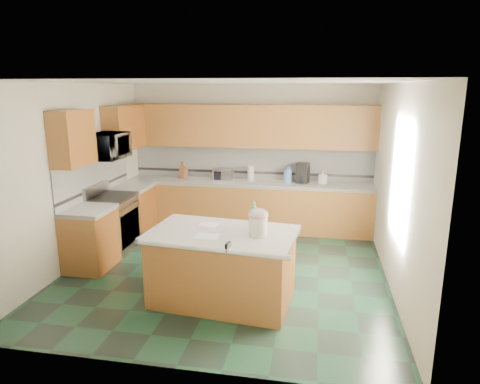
% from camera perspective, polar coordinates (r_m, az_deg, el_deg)
% --- Properties ---
extents(floor, '(4.60, 4.60, 0.00)m').
position_cam_1_polar(floor, '(6.42, -1.91, -10.44)').
color(floor, black).
rests_on(floor, ground).
extents(ceiling, '(4.60, 4.60, 0.00)m').
position_cam_1_polar(ceiling, '(5.86, -2.13, 14.43)').
color(ceiling, white).
rests_on(ceiling, ground).
extents(wall_back, '(4.60, 0.04, 2.70)m').
position_cam_1_polar(wall_back, '(8.24, 1.45, 4.80)').
color(wall_back, beige).
rests_on(wall_back, ground).
extents(wall_front, '(4.60, 0.04, 2.70)m').
position_cam_1_polar(wall_front, '(3.84, -9.46, -5.88)').
color(wall_front, beige).
rests_on(wall_front, ground).
extents(wall_left, '(0.04, 4.60, 2.70)m').
position_cam_1_polar(wall_left, '(6.87, -21.30, 2.06)').
color(wall_left, beige).
rests_on(wall_left, ground).
extents(wall_right, '(0.04, 4.60, 2.70)m').
position_cam_1_polar(wall_right, '(5.95, 20.36, 0.47)').
color(wall_right, beige).
rests_on(wall_right, ground).
extents(back_base_cab, '(4.60, 0.60, 0.86)m').
position_cam_1_polar(back_base_cab, '(8.12, 1.05, -1.97)').
color(back_base_cab, '#56290C').
rests_on(back_base_cab, ground).
extents(back_countertop, '(4.60, 0.64, 0.06)m').
position_cam_1_polar(back_countertop, '(8.01, 1.07, 1.20)').
color(back_countertop, silver).
rests_on(back_countertop, back_base_cab).
extents(back_upper_cab, '(4.60, 0.33, 0.78)m').
position_cam_1_polar(back_upper_cab, '(7.98, 1.26, 8.79)').
color(back_upper_cab, '#56290C').
rests_on(back_upper_cab, wall_back).
extents(back_backsplash, '(4.60, 0.02, 0.63)m').
position_cam_1_polar(back_backsplash, '(8.22, 1.41, 3.98)').
color(back_backsplash, silver).
rests_on(back_backsplash, back_countertop).
extents(back_accent_band, '(4.60, 0.01, 0.05)m').
position_cam_1_polar(back_accent_band, '(8.25, 1.39, 2.64)').
color(back_accent_band, black).
rests_on(back_accent_band, back_countertop).
extents(left_base_cab_rear, '(0.60, 0.82, 0.86)m').
position_cam_1_polar(left_base_cab_rear, '(8.04, -14.03, -2.56)').
color(left_base_cab_rear, '#56290C').
rests_on(left_base_cab_rear, ground).
extents(left_counter_rear, '(0.64, 0.82, 0.06)m').
position_cam_1_polar(left_counter_rear, '(7.92, -14.22, 0.63)').
color(left_counter_rear, silver).
rests_on(left_counter_rear, left_base_cab_rear).
extents(left_base_cab_front, '(0.60, 0.72, 0.86)m').
position_cam_1_polar(left_base_cab_front, '(6.74, -19.35, -6.10)').
color(left_base_cab_front, '#56290C').
rests_on(left_base_cab_front, ground).
extents(left_counter_front, '(0.64, 0.72, 0.06)m').
position_cam_1_polar(left_counter_front, '(6.61, -19.66, -2.34)').
color(left_counter_front, silver).
rests_on(left_counter_front, left_base_cab_front).
extents(left_backsplash, '(0.02, 2.30, 0.63)m').
position_cam_1_polar(left_backsplash, '(7.34, -18.80, 2.05)').
color(left_backsplash, silver).
rests_on(left_backsplash, wall_left).
extents(left_accent_band, '(0.01, 2.30, 0.05)m').
position_cam_1_polar(left_accent_band, '(7.37, -18.64, 0.57)').
color(left_accent_band, black).
rests_on(left_accent_band, wall_left).
extents(left_upper_cab_rear, '(0.33, 1.09, 0.78)m').
position_cam_1_polar(left_upper_cab_rear, '(7.94, -15.16, 8.29)').
color(left_upper_cab_rear, '#56290C').
rests_on(left_upper_cab_rear, wall_left).
extents(left_upper_cab_front, '(0.33, 0.72, 0.78)m').
position_cam_1_polar(left_upper_cab_front, '(6.48, -21.45, 6.70)').
color(left_upper_cab_front, '#56290C').
rests_on(left_upper_cab_front, wall_left).
extents(range_body, '(0.60, 0.76, 0.88)m').
position_cam_1_polar(range_body, '(7.35, -16.54, -4.16)').
color(range_body, '#B7B7BC').
rests_on(range_body, ground).
extents(range_oven_door, '(0.02, 0.68, 0.55)m').
position_cam_1_polar(range_oven_door, '(7.24, -14.46, -4.63)').
color(range_oven_door, black).
rests_on(range_oven_door, range_body).
extents(range_cooktop, '(0.62, 0.78, 0.04)m').
position_cam_1_polar(range_cooktop, '(7.23, -16.79, -0.69)').
color(range_cooktop, black).
rests_on(range_cooktop, range_body).
extents(range_handle, '(0.02, 0.66, 0.02)m').
position_cam_1_polar(range_handle, '(7.12, -14.42, -1.75)').
color(range_handle, '#B7B7BC').
rests_on(range_handle, range_body).
extents(range_backguard, '(0.06, 0.76, 0.18)m').
position_cam_1_polar(range_backguard, '(7.32, -18.66, 0.32)').
color(range_backguard, '#B7B7BC').
rests_on(range_backguard, range_body).
extents(microwave, '(0.50, 0.73, 0.41)m').
position_cam_1_polar(microwave, '(7.08, -17.25, 5.85)').
color(microwave, '#B7B7BC').
rests_on(microwave, wall_left).
extents(island_base, '(1.76, 1.12, 0.86)m').
position_cam_1_polar(island_base, '(5.42, -2.37, -10.21)').
color(island_base, '#56290C').
rests_on(island_base, ground).
extents(island_top, '(1.87, 1.23, 0.06)m').
position_cam_1_polar(island_top, '(5.25, -2.42, -5.61)').
color(island_top, silver).
rests_on(island_top, island_base).
extents(island_bullnose, '(1.78, 0.23, 0.06)m').
position_cam_1_polar(island_bullnose, '(4.76, -3.83, -7.68)').
color(island_bullnose, silver).
rests_on(island_bullnose, island_base).
extents(treat_jar, '(0.28, 0.28, 0.23)m').
position_cam_1_polar(treat_jar, '(5.06, 2.44, -4.63)').
color(treat_jar, silver).
rests_on(treat_jar, island_top).
extents(treat_jar_lid, '(0.24, 0.24, 0.15)m').
position_cam_1_polar(treat_jar_lid, '(5.02, 2.46, -3.03)').
color(treat_jar_lid, '#CCA2A4').
rests_on(treat_jar_lid, treat_jar).
extents(treat_jar_knob, '(0.08, 0.03, 0.03)m').
position_cam_1_polar(treat_jar_knob, '(5.01, 2.46, -2.49)').
color(treat_jar_knob, tan).
rests_on(treat_jar_knob, treat_jar_lid).
extents(treat_jar_knob_end_l, '(0.04, 0.04, 0.04)m').
position_cam_1_polar(treat_jar_knob_end_l, '(5.01, 2.02, -2.46)').
color(treat_jar_knob_end_l, tan).
rests_on(treat_jar_knob_end_l, treat_jar_lid).
extents(treat_jar_knob_end_r, '(0.04, 0.04, 0.04)m').
position_cam_1_polar(treat_jar_knob_end_r, '(5.00, 2.91, -2.51)').
color(treat_jar_knob_end_r, tan).
rests_on(treat_jar_knob_end_r, treat_jar_lid).
extents(soap_bottle_island, '(0.13, 0.13, 0.33)m').
position_cam_1_polar(soap_bottle_island, '(5.32, 1.93, -3.10)').
color(soap_bottle_island, teal).
rests_on(soap_bottle_island, island_top).
extents(paper_sheet_a, '(0.29, 0.22, 0.00)m').
position_cam_1_polar(paper_sheet_a, '(5.09, -4.45, -5.90)').
color(paper_sheet_a, white).
rests_on(paper_sheet_a, island_top).
extents(paper_sheet_b, '(0.26, 0.21, 0.00)m').
position_cam_1_polar(paper_sheet_b, '(5.51, -4.17, -4.35)').
color(paper_sheet_b, white).
rests_on(paper_sheet_b, island_top).
extents(clamp_body, '(0.05, 0.11, 0.10)m').
position_cam_1_polar(clamp_body, '(4.73, -1.59, -7.31)').
color(clamp_body, black).
rests_on(clamp_body, island_top).
extents(clamp_handle, '(0.02, 0.08, 0.02)m').
position_cam_1_polar(clamp_handle, '(4.68, -1.75, -7.81)').
color(clamp_handle, black).
rests_on(clamp_handle, island_top).
extents(knife_block, '(0.18, 0.21, 0.26)m').
position_cam_1_polar(knife_block, '(8.32, -7.57, 2.61)').
color(knife_block, '#472814').
rests_on(knife_block, back_countertop).
extents(utensil_crock, '(0.11, 0.11, 0.14)m').
position_cam_1_polar(utensil_crock, '(8.37, -7.63, 2.31)').
color(utensil_crock, black).
rests_on(utensil_crock, back_countertop).
extents(utensil_bundle, '(0.06, 0.06, 0.20)m').
position_cam_1_polar(utensil_bundle, '(8.34, -7.66, 3.44)').
color(utensil_bundle, '#472814').
rests_on(utensil_bundle, utensil_crock).
extents(toaster_oven, '(0.37, 0.27, 0.21)m').
position_cam_1_polar(toaster_oven, '(8.12, -2.23, 2.33)').
color(toaster_oven, '#B7B7BC').
rests_on(toaster_oven, back_countertop).
extents(toaster_oven_door, '(0.32, 0.01, 0.17)m').
position_cam_1_polar(toaster_oven_door, '(8.01, -2.41, 2.17)').
color(toaster_oven_door, black).
rests_on(toaster_oven_door, toaster_oven).
extents(paper_towel, '(0.12, 0.12, 0.26)m').
position_cam_1_polar(paper_towel, '(8.07, 1.43, 2.47)').
color(paper_towel, white).
rests_on(paper_towel, back_countertop).
extents(paper_towel_base, '(0.18, 0.18, 0.01)m').
position_cam_1_polar(paper_towel_base, '(8.09, 1.43, 1.60)').
color(paper_towel_base, '#B7B7BC').
rests_on(paper_towel_base, back_countertop).
extents(water_jug, '(0.15, 0.15, 0.25)m').
position_cam_1_polar(water_jug, '(7.95, 6.36, 2.18)').
color(water_jug, '#4971A7').
rests_on(water_jug, back_countertop).
extents(water_jug_neck, '(0.07, 0.07, 0.04)m').
position_cam_1_polar(water_jug_neck, '(7.93, 6.39, 3.20)').
color(water_jug_neck, '#4971A7').
rests_on(water_jug_neck, water_jug).
extents(coffee_maker, '(0.26, 0.28, 0.36)m').
position_cam_1_polar(coffee_maker, '(7.95, 8.39, 2.52)').
color(coffee_maker, black).
rests_on(coffee_maker, back_countertop).
extents(coffee_carafe, '(0.15, 0.15, 0.15)m').
position_cam_1_polar(coffee_carafe, '(7.92, 8.34, 1.69)').
color(coffee_carafe, black).
rests_on(coffee_carafe, back_countertop).
extents(soap_bottle_back, '(0.16, 0.16, 0.25)m').
position_cam_1_polar(soap_bottle_back, '(7.93, 10.98, 1.98)').
color(soap_bottle_back, white).
rests_on(soap_bottle_back, back_countertop).
extents(soap_back_cap, '(0.02, 0.02, 0.03)m').
position_cam_1_polar(soap_back_cap, '(7.90, 11.03, 2.98)').
color(soap_back_cap, red).
rests_on(soap_back_cap, soap_bottle_back).
extents(window_light_proxy, '(0.02, 1.40, 1.10)m').
position_cam_1_polar(window_light_proxy, '(5.73, 20.52, 1.50)').
color(window_light_proxy, white).
rests_on(window_light_proxy, wall_right).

